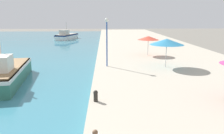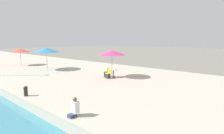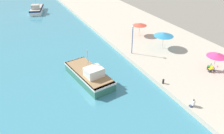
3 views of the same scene
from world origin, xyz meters
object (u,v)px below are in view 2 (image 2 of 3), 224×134
object	(u,v)px
cafe_umbrella_pink	(112,53)
cafe_table	(113,72)
person_at_quay	(74,108)
mooring_bollard	(26,91)
cafe_umbrella_striped	(20,50)
cafe_umbrella_white	(46,50)
cafe_chair_left	(108,75)
cafe_chair_right	(106,74)

from	to	relation	value
cafe_umbrella_pink	cafe_table	bearing A→B (deg)	-63.72
person_at_quay	mooring_bollard	world-z (taller)	person_at_quay
cafe_umbrella_striped	cafe_table	world-z (taller)	cafe_umbrella_striped
cafe_umbrella_pink	cafe_umbrella_white	size ratio (longest dim) A/B	0.83
cafe_table	cafe_umbrella_white	bearing A→B (deg)	101.25
cafe_umbrella_white	mooring_bollard	size ratio (longest dim) A/B	4.85
cafe_umbrella_pink	cafe_umbrella_white	xyz separation A→B (m)	(-1.74, 8.95, 0.01)
cafe_umbrella_white	cafe_chair_left	distance (m)	9.33
cafe_umbrella_white	person_at_quay	xyz separation A→B (m)	(-6.22, -13.33, -2.00)
cafe_umbrella_striped	cafe_chair_right	world-z (taller)	cafe_umbrella_striped
mooring_bollard	cafe_umbrella_striped	bearing A→B (deg)	68.37
cafe_chair_right	person_at_quay	size ratio (longest dim) A/B	0.98
cafe_chair_left	cafe_chair_right	distance (m)	0.70
cafe_umbrella_pink	cafe_umbrella_white	bearing A→B (deg)	101.01
person_at_quay	cafe_chair_right	bearing A→B (deg)	32.39
cafe_umbrella_pink	cafe_table	xyz separation A→B (m)	(0.07, -0.13, -1.86)
cafe_chair_left	mooring_bollard	xyz separation A→B (m)	(-7.43, 0.58, 0.02)
cafe_umbrella_white	cafe_chair_left	bearing A→B (deg)	-83.13
cafe_umbrella_striped	person_at_quay	bearing A→B (deg)	-106.31
mooring_bollard	cafe_table	bearing A→B (deg)	-4.47
cafe_umbrella_pink	cafe_chair_left	distance (m)	2.17
cafe_chair_left	cafe_umbrella_white	bearing A→B (deg)	11.84
cafe_umbrella_pink	cafe_chair_left	world-z (taller)	cafe_umbrella_pink
cafe_umbrella_white	person_at_quay	distance (m)	14.84
cafe_chair_left	cafe_table	bearing A→B (deg)	-90.00
cafe_umbrella_striped	mooring_bollard	world-z (taller)	cafe_umbrella_striped
cafe_table	cafe_chair_left	distance (m)	0.75
cafe_chair_right	mooring_bollard	bearing A→B (deg)	152.90
cafe_umbrella_white	cafe_table	bearing A→B (deg)	-78.75
cafe_chair_right	mooring_bollard	distance (m)	7.82
cafe_umbrella_pink	cafe_umbrella_striped	world-z (taller)	cafe_umbrella_pink
cafe_umbrella_pink	mooring_bollard	bearing A→B (deg)	176.44
cafe_umbrella_pink	cafe_chair_right	distance (m)	2.15
cafe_chair_right	person_at_quay	bearing A→B (deg)	-174.76
cafe_umbrella_pink	mooring_bollard	size ratio (longest dim) A/B	4.02
cafe_table	cafe_umbrella_pink	bearing A→B (deg)	116.28
cafe_umbrella_striped	cafe_chair_right	distance (m)	15.13
cafe_umbrella_pink	cafe_table	distance (m)	1.87
cafe_umbrella_striped	cafe_chair_right	bearing A→B (deg)	-82.70
cafe_umbrella_striped	mooring_bollard	distance (m)	16.14
cafe_chair_right	cafe_table	bearing A→B (deg)	-90.00
person_at_quay	mooring_bollard	distance (m)	4.88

